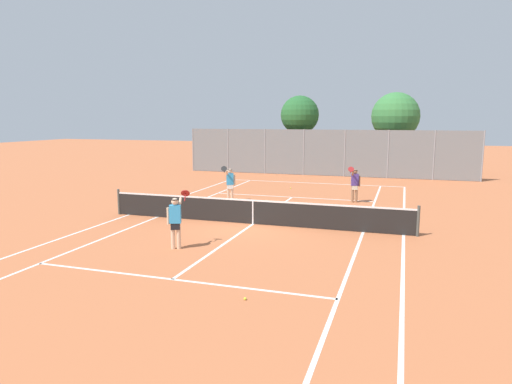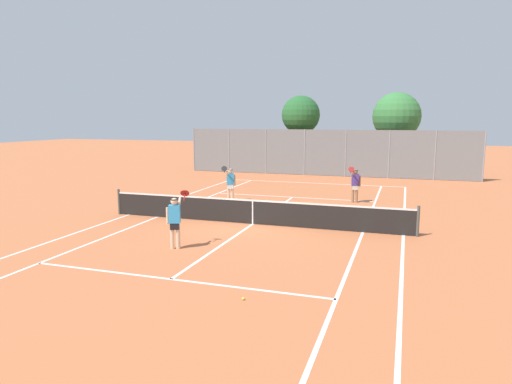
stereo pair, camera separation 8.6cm
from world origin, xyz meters
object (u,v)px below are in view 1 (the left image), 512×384
Objects in this scene: player_near_side at (176,219)px; loose_tennis_ball_3 at (245,203)px; tennis_net at (253,211)px; loose_tennis_ball_1 at (245,299)px; tree_behind_left at (299,117)px; player_far_right at (355,183)px; loose_tennis_ball_2 at (202,201)px; tree_behind_right at (396,117)px; player_far_left at (230,182)px; loose_tennis_ball_4 at (362,216)px; loose_tennis_ball_0 at (291,188)px.

loose_tennis_ball_3 is (-0.50, 7.80, -0.89)m from player_near_side.
loose_tennis_ball_1 is (2.17, -7.08, -0.48)m from tennis_net.
tennis_net is 2.11× the size of tree_behind_left.
loose_tennis_ball_2 is (-7.07, -2.12, -0.89)m from player_far_right.
tennis_net is 2.03× the size of tree_behind_right.
loose_tennis_ball_2 is (-6.06, 10.86, 0.00)m from loose_tennis_ball_1.
player_near_side is 21.58m from tree_behind_left.
tree_behind_left is at bearing 100.01° from loose_tennis_ball_1.
tennis_net is at bearing -118.46° from player_far_right.
player_far_right is at bearing 16.66° from loose_tennis_ball_2.
player_near_side is at bearing -114.22° from player_far_right.
loose_tennis_ball_1 is 1.00× the size of loose_tennis_ball_3.
player_near_side is at bearing -107.24° from tennis_net.
loose_tennis_ball_2 is at bearing -156.84° from player_far_left.
tennis_net reaches higher than loose_tennis_ball_3.
player_far_right is 26.88× the size of loose_tennis_ball_1.
loose_tennis_ball_1 is at bearing -70.52° from loose_tennis_ball_3.
player_far_right is 26.88× the size of loose_tennis_ball_4.
loose_tennis_ball_3 is at bearing 93.67° from player_near_side.
tennis_net is 5.44m from loose_tennis_ball_2.
player_near_side is 8.18m from loose_tennis_ball_2.
tree_behind_left is at bearing 88.00° from player_far_left.
tree_behind_right is (1.52, 13.06, 3.17)m from player_far_right.
player_near_side is 8.35m from loose_tennis_ball_4.
loose_tennis_ball_2 is at bearing -176.72° from loose_tennis_ball_3.
player_far_left reaches higher than tennis_net.
tree_behind_right is at bearing 76.04° from tennis_net.
loose_tennis_ball_3 is (-4.90, -1.99, -0.89)m from player_far_right.
tree_behind_left is at bearing 112.17° from loose_tennis_ball_4.
tennis_net is at bearing 72.76° from player_near_side.
player_near_side is 1.00× the size of player_far_left.
loose_tennis_ball_3 is 14.14m from tree_behind_left.
player_far_right is 13.11m from tree_behind_left.
loose_tennis_ball_3 and loose_tennis_ball_4 have the same top height.
tennis_net is 4.29m from loose_tennis_ball_3.
loose_tennis_ball_1 is 11.65m from loose_tennis_ball_3.
tree_behind_left reaches higher than loose_tennis_ball_4.
tennis_net is 181.82× the size of loose_tennis_ball_3.
loose_tennis_ball_4 is at bearing -12.37° from loose_tennis_ball_3.
player_far_right is 5.24m from loose_tennis_ball_0.
loose_tennis_ball_4 is at bearing 80.25° from loose_tennis_ball_1.
player_far_left is 6.73m from loose_tennis_ball_4.
tree_behind_left reaches higher than player_near_side.
tennis_net is at bearing -85.24° from loose_tennis_ball_0.
tree_behind_right is at bearing 84.43° from loose_tennis_ball_1.
loose_tennis_ball_0 is 1.00× the size of loose_tennis_ball_4.
tree_behind_right is at bearing 63.42° from player_far_left.
tree_behind_right reaches higher than loose_tennis_ball_1.
tree_behind_right reaches higher than loose_tennis_ball_2.
player_far_right is (3.19, 5.89, 0.42)m from tennis_net.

